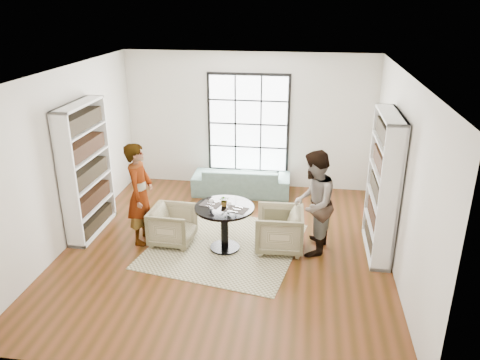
% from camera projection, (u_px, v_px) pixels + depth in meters
% --- Properties ---
extents(ground, '(6.00, 6.00, 0.00)m').
position_uv_depth(ground, '(226.00, 248.00, 8.12)').
color(ground, '#5F2F16').
extents(room_shell, '(6.00, 6.01, 6.00)m').
position_uv_depth(room_shell, '(230.00, 169.00, 8.16)').
color(room_shell, silver).
rests_on(room_shell, ground).
extents(rug, '(2.87, 2.87, 0.01)m').
position_uv_depth(rug, '(225.00, 245.00, 8.20)').
color(rug, '#B6AF89').
rests_on(rug, ground).
extents(pedestal_table, '(1.00, 1.00, 0.80)m').
position_uv_depth(pedestal_table, '(224.00, 219.00, 7.89)').
color(pedestal_table, black).
rests_on(pedestal_table, ground).
extents(sofa, '(2.14, 0.89, 0.62)m').
position_uv_depth(sofa, '(241.00, 180.00, 10.27)').
color(sofa, gray).
rests_on(sofa, ground).
extents(armchair_left, '(0.77, 0.75, 0.67)m').
position_uv_depth(armchair_left, '(173.00, 225.00, 8.19)').
color(armchair_left, tan).
rests_on(armchair_left, ground).
extents(armchair_right, '(0.84, 0.82, 0.73)m').
position_uv_depth(armchair_right, '(279.00, 230.00, 7.97)').
color(armchair_right, tan).
rests_on(armchair_right, ground).
extents(person_left, '(0.45, 0.67, 1.81)m').
position_uv_depth(person_left, '(140.00, 194.00, 8.05)').
color(person_left, gray).
rests_on(person_left, ground).
extents(person_right, '(0.82, 0.97, 1.79)m').
position_uv_depth(person_right, '(313.00, 203.00, 7.70)').
color(person_right, gray).
rests_on(person_right, ground).
extents(placemat_left, '(0.40, 0.35, 0.01)m').
position_uv_depth(placemat_left, '(211.00, 204.00, 7.90)').
color(placemat_left, black).
rests_on(placemat_left, pedestal_table).
extents(placemat_right, '(0.40, 0.35, 0.01)m').
position_uv_depth(placemat_right, '(237.00, 210.00, 7.70)').
color(placemat_right, black).
rests_on(placemat_right, pedestal_table).
extents(cutlery_left, '(0.20, 0.25, 0.01)m').
position_uv_depth(cutlery_left, '(211.00, 204.00, 7.89)').
color(cutlery_left, '#BDBCC1').
rests_on(cutlery_left, placemat_left).
extents(cutlery_right, '(0.20, 0.25, 0.01)m').
position_uv_depth(cutlery_right, '(237.00, 209.00, 7.69)').
color(cutlery_right, '#BDBCC1').
rests_on(cutlery_right, placemat_right).
extents(wine_glass_left, '(0.08, 0.08, 0.18)m').
position_uv_depth(wine_glass_left, '(211.00, 201.00, 7.70)').
color(wine_glass_left, silver).
rests_on(wine_glass_left, pedestal_table).
extents(wine_glass_right, '(0.08, 0.08, 0.18)m').
position_uv_depth(wine_glass_right, '(229.00, 204.00, 7.59)').
color(wine_glass_right, silver).
rests_on(wine_glass_right, pedestal_table).
extents(flower_centerpiece, '(0.21, 0.20, 0.19)m').
position_uv_depth(flower_centerpiece, '(224.00, 201.00, 7.81)').
color(flower_centerpiece, gray).
rests_on(flower_centerpiece, pedestal_table).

